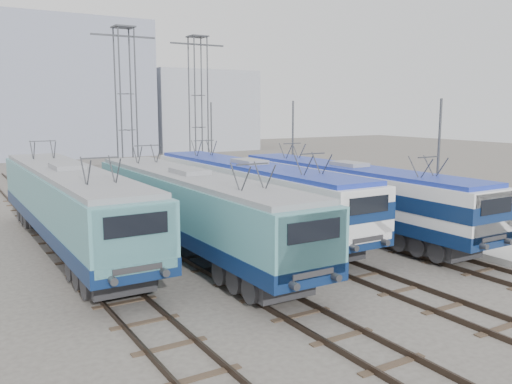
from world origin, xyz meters
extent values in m
plane|color=#514C47|center=(0.00, 0.00, 0.00)|extent=(160.00, 160.00, 0.00)
cube|color=#9E9E99|center=(10.20, 8.00, 0.15)|extent=(4.00, 70.00, 0.30)
cube|color=#0C2048|center=(-6.75, 9.95, 1.44)|extent=(2.98, 18.83, 0.63)
cube|color=teal|center=(-6.75, 9.95, 2.69)|extent=(2.93, 18.83, 1.88)
cube|color=teal|center=(-6.75, 0.90, 2.50)|extent=(2.69, 0.73, 2.13)
cube|color=gray|center=(-6.75, 9.95, 3.74)|extent=(2.69, 18.07, 0.21)
cube|color=#262628|center=(-6.75, 3.67, 0.65)|extent=(2.20, 3.77, 0.71)
cube|color=#262628|center=(-6.75, 16.22, 0.65)|extent=(2.20, 3.77, 0.71)
cube|color=#0C2048|center=(-2.25, 6.46, 1.39)|extent=(2.86, 18.09, 0.60)
cube|color=teal|center=(-2.25, 6.46, 2.59)|extent=(2.81, 18.09, 1.81)
cube|color=teal|center=(-2.25, -2.23, 2.41)|extent=(2.59, 0.70, 2.05)
cube|color=gray|center=(-2.25, 6.46, 3.60)|extent=(2.59, 17.37, 0.20)
cube|color=#262628|center=(-2.25, 0.43, 0.63)|extent=(2.11, 3.62, 0.68)
cube|color=#262628|center=(-2.25, 12.49, 0.63)|extent=(2.11, 3.62, 0.68)
cube|color=#0C2048|center=(2.25, 8.88, 1.38)|extent=(2.86, 18.06, 0.60)
cube|color=silver|center=(2.25, 8.88, 2.59)|extent=(2.81, 18.06, 1.81)
cube|color=#0C2048|center=(2.25, 8.88, 2.54)|extent=(2.85, 18.08, 0.70)
cube|color=silver|center=(2.25, 0.20, 2.41)|extent=(2.58, 0.70, 2.05)
cube|color=#1B2F98|center=(2.25, 8.88, 3.59)|extent=(2.58, 17.34, 0.20)
cube|color=#262628|center=(2.25, 2.86, 0.63)|extent=(2.11, 3.61, 0.68)
cube|color=#262628|center=(2.25, 14.90, 0.63)|extent=(2.11, 3.61, 0.68)
cube|color=#0C2048|center=(6.75, 6.21, 1.34)|extent=(2.75, 17.36, 0.58)
cube|color=silver|center=(6.75, 6.21, 2.50)|extent=(2.70, 17.36, 1.74)
cube|color=#0C2048|center=(6.75, 6.21, 2.45)|extent=(2.74, 17.38, 0.68)
cube|color=silver|center=(6.75, -2.14, 2.32)|extent=(2.48, 0.68, 1.97)
cube|color=#1B2F98|center=(6.75, 6.21, 3.46)|extent=(2.48, 16.67, 0.19)
cube|color=#262628|center=(6.75, 0.42, 0.61)|extent=(2.03, 3.47, 0.65)
cube|color=#262628|center=(6.75, 12.00, 0.61)|extent=(2.03, 3.47, 0.65)
cylinder|color=#3F4247|center=(-0.55, 21.45, 6.00)|extent=(0.10, 0.10, 12.00)
cylinder|color=#3F4247|center=(0.55, 21.45, 6.00)|extent=(0.10, 0.10, 12.00)
cylinder|color=#3F4247|center=(-0.55, 22.55, 6.00)|extent=(0.10, 0.10, 12.00)
cylinder|color=#3F4247|center=(0.55, 22.55, 6.00)|extent=(0.10, 0.10, 12.00)
cube|color=#3F4247|center=(0.00, 22.00, 11.40)|extent=(4.50, 0.12, 0.12)
cylinder|color=#3F4247|center=(5.95, 23.45, 6.00)|extent=(0.10, 0.10, 12.00)
cylinder|color=#3F4247|center=(7.05, 23.45, 6.00)|extent=(0.10, 0.10, 12.00)
cylinder|color=#3F4247|center=(5.95, 24.55, 6.00)|extent=(0.10, 0.10, 12.00)
cylinder|color=#3F4247|center=(7.05, 24.55, 6.00)|extent=(0.10, 0.10, 12.00)
cube|color=#3F4247|center=(6.50, 24.00, 11.40)|extent=(4.50, 0.12, 0.12)
cylinder|color=#3F4247|center=(8.60, 2.00, 3.50)|extent=(0.12, 0.12, 7.00)
cylinder|color=#3F4247|center=(8.60, 14.00, 3.50)|extent=(0.12, 0.12, 7.00)
cylinder|color=#3F4247|center=(8.60, 26.00, 3.50)|extent=(0.12, 0.12, 7.00)
cube|color=gray|center=(4.00, 62.00, 9.00)|extent=(22.00, 14.00, 18.00)
cube|color=#9096A1|center=(24.00, 62.00, 6.00)|extent=(16.00, 12.00, 12.00)
camera|label=1|loc=(-12.06, -15.39, 6.61)|focal=38.00mm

